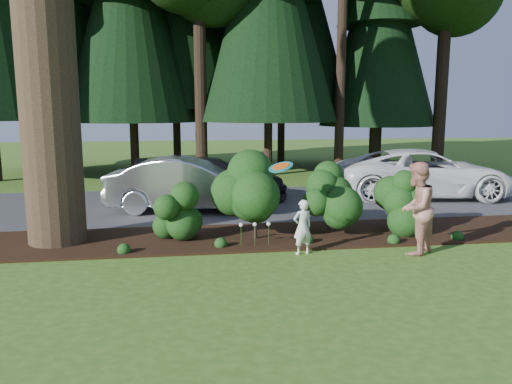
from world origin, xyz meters
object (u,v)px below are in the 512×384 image
(car_dark_suv, at_px, (213,179))
(child, at_px, (302,227))
(frisbee, at_px, (281,167))
(adult, at_px, (416,208))
(car_white_suv, at_px, (424,173))
(car_silver_wagon, at_px, (189,184))

(car_dark_suv, distance_m, child, 6.38)
(child, distance_m, frisbee, 1.32)
(child, xyz_separation_m, adult, (2.31, -0.30, 0.39))
(child, bearing_deg, adult, 157.12)
(child, relative_size, frisbee, 2.18)
(car_white_suv, height_order, car_dark_suv, car_white_suv)
(car_white_suv, distance_m, car_dark_suv, 7.07)
(car_silver_wagon, height_order, car_white_suv, car_white_suv)
(car_silver_wagon, relative_size, child, 4.11)
(car_dark_suv, height_order, child, car_dark_suv)
(car_white_suv, distance_m, frisbee, 8.28)
(car_white_suv, bearing_deg, car_silver_wagon, 106.82)
(car_silver_wagon, relative_size, car_dark_suv, 0.97)
(car_silver_wagon, relative_size, adult, 2.45)
(car_silver_wagon, bearing_deg, frisbee, -148.96)
(adult, distance_m, frisbee, 2.90)
(car_dark_suv, distance_m, frisbee, 6.14)
(car_dark_suv, relative_size, frisbee, 9.17)
(car_silver_wagon, height_order, adult, adult)
(car_dark_suv, bearing_deg, adult, -151.60)
(child, xyz_separation_m, frisbee, (-0.41, 0.25, 1.22))
(child, distance_m, adult, 2.36)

